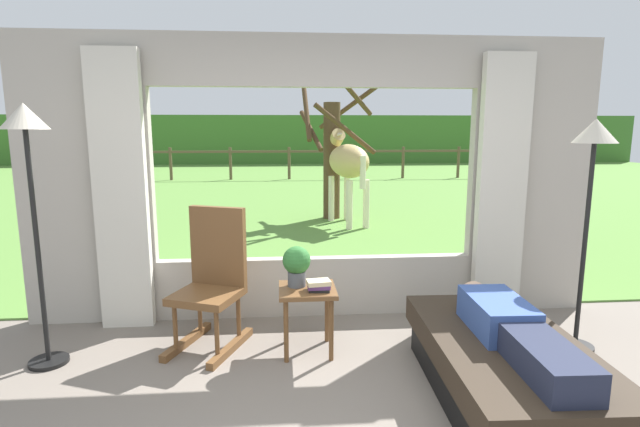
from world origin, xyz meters
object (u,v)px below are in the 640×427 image
book_stack (319,285)px  floor_lamp_right (592,166)px  side_table (307,300)px  recliner_sofa (504,369)px  reclining_person (511,328)px  rocking_chair (213,279)px  horse (347,162)px  floor_lamp_left (28,157)px  potted_plant (297,264)px  pasture_tree (332,152)px

book_stack → floor_lamp_right: floor_lamp_right is taller
side_table → book_stack: (0.08, -0.07, 0.14)m
recliner_sofa → reclining_person: 0.31m
rocking_chair → horse: (1.76, 4.89, 0.61)m
rocking_chair → floor_lamp_left: (-1.20, -0.26, 1.00)m
rocking_chair → side_table: 0.79m
floor_lamp_right → horse: 5.37m
floor_lamp_left → horse: (2.96, 5.15, -0.39)m
book_stack → floor_lamp_left: size_ratio=0.10×
rocking_chair → floor_lamp_left: 1.58m
potted_plant → floor_lamp_left: floor_lamp_left is taller
reclining_person → book_stack: (-1.14, 0.80, 0.04)m
book_stack → pasture_tree: size_ratio=0.07×
side_table → pasture_tree: (0.80, 5.67, 0.88)m
side_table → floor_lamp_left: size_ratio=0.27×
rocking_chair → potted_plant: bearing=8.9°
horse → pasture_tree: (-0.20, 0.56, 0.15)m
rocking_chair → floor_lamp_left: bearing=-146.0°
reclining_person → floor_lamp_left: 3.43m
side_table → recliner_sofa: bearing=-33.9°
rocking_chair → potted_plant: (0.67, -0.15, 0.16)m
side_table → potted_plant: (-0.08, 0.06, 0.28)m
book_stack → horse: horse is taller
recliner_sofa → floor_lamp_right: 1.70m
floor_lamp_right → pasture_tree: 5.96m
side_table → book_stack: book_stack is taller
recliner_sofa → reclining_person: bearing=-87.9°
potted_plant → side_table: bearing=-36.9°
side_table → pasture_tree: pasture_tree is taller
reclining_person → potted_plant: 1.61m
recliner_sofa → book_stack: (-1.14, 0.75, 0.34)m
potted_plant → horse: horse is taller
recliner_sofa → pasture_tree: 6.60m
horse → floor_lamp_left: bearing=-135.6°
potted_plant → horse: 5.18m
rocking_chair → floor_lamp_left: floor_lamp_left is taller
floor_lamp_right → potted_plant: bearing=175.2°
rocking_chair → horse: 5.24m
potted_plant → rocking_chair: bearing=167.0°
book_stack → floor_lamp_left: bearing=179.4°
side_table → pasture_tree: size_ratio=0.19×
rocking_chair → horse: bearing=92.1°
book_stack → horse: 5.29m
horse → pasture_tree: pasture_tree is taller
potted_plant → floor_lamp_right: 2.36m
rocking_chair → potted_plant: rocking_chair is taller
rocking_chair → recliner_sofa: bearing=-5.8°
reclining_person → floor_lamp_left: size_ratio=0.75×
potted_plant → horse: size_ratio=0.18×
side_table → pasture_tree: bearing=81.9°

